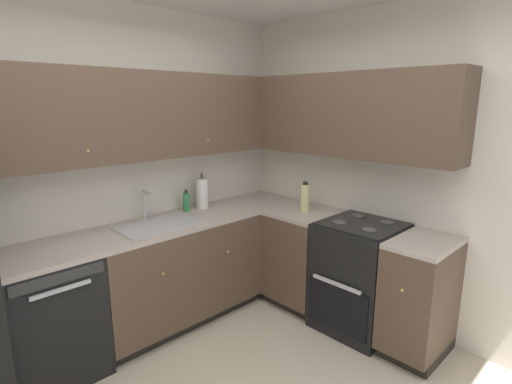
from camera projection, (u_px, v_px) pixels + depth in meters
name	position (u px, v px, depth m)	size (l,w,h in m)	color
wall_back	(102.00, 174.00, 3.12)	(3.65, 0.05, 2.65)	silver
wall_right	(407.00, 173.00, 3.17)	(0.05, 3.41, 2.65)	silver
dishwasher	(50.00, 317.00, 2.70)	(0.60, 0.63, 0.88)	black
lower_cabinets_back	(177.00, 272.00, 3.40)	(1.45, 0.62, 0.88)	brown
countertop_back	(174.00, 222.00, 3.29)	(2.65, 0.60, 0.04)	#B7A89E
lower_cabinets_right	(345.00, 273.00, 3.37)	(0.62, 1.58, 0.88)	brown
countertop_right	(348.00, 223.00, 3.27)	(0.60, 1.58, 0.03)	#B7A89E
oven_range	(360.00, 275.00, 3.29)	(0.68, 0.62, 1.07)	black
upper_cabinets_back	(142.00, 116.00, 3.08)	(2.33, 0.34, 0.68)	brown
upper_cabinets_right	(335.00, 115.00, 3.36)	(0.32, 2.13, 0.68)	brown
sink	(160.00, 230.00, 3.17)	(0.66, 0.40, 0.10)	#B7B7BC
faucet	(146.00, 203.00, 3.28)	(0.07, 0.16, 0.25)	silver
soap_bottle	(186.00, 202.00, 3.57)	(0.06, 0.06, 0.20)	#338C4C
paper_towel_roll	(202.00, 193.00, 3.65)	(0.11, 0.11, 0.34)	white
oil_bottle	(305.00, 197.00, 3.56)	(0.08, 0.08, 0.27)	beige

